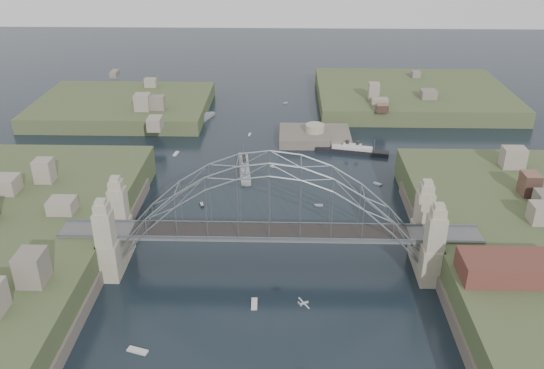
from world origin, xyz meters
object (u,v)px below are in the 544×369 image
(fort_island, at_px, (314,142))
(ocean_liner, at_px, (352,150))
(naval_cruiser_near, at_px, (244,168))
(wharf_shed, at_px, (518,268))
(bridge, at_px, (270,214))
(naval_cruiser_far, at_px, (203,119))

(fort_island, height_order, ocean_liner, fort_island)
(fort_island, relative_size, naval_cruiser_near, 1.10)
(fort_island, xyz_separation_m, wharf_shed, (32.00, -84.00, 10.34))
(bridge, xyz_separation_m, naval_cruiser_far, (-25.47, 87.44, -11.60))
(wharf_shed, distance_m, ocean_liner, 78.01)
(naval_cruiser_far, relative_size, ocean_liner, 0.62)
(wharf_shed, xyz_separation_m, naval_cruiser_near, (-52.48, 60.87, -9.08))
(naval_cruiser_near, bearing_deg, ocean_liner, 23.55)
(fort_island, relative_size, naval_cruiser_far, 1.62)
(wharf_shed, distance_m, naval_cruiser_far, 123.30)
(naval_cruiser_near, bearing_deg, fort_island, 48.48)
(bridge, relative_size, ocean_liner, 3.85)
(fort_island, relative_size, wharf_shed, 1.10)
(bridge, height_order, fort_island, bridge)
(fort_island, height_order, wharf_shed, wharf_shed)
(ocean_liner, bearing_deg, bridge, -110.67)
(ocean_liner, bearing_deg, naval_cruiser_far, 150.87)
(naval_cruiser_near, distance_m, naval_cruiser_far, 43.99)
(naval_cruiser_near, relative_size, naval_cruiser_far, 1.47)
(wharf_shed, relative_size, ocean_liner, 0.92)
(wharf_shed, distance_m, naval_cruiser_near, 80.88)
(fort_island, bearing_deg, ocean_liner, -41.20)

